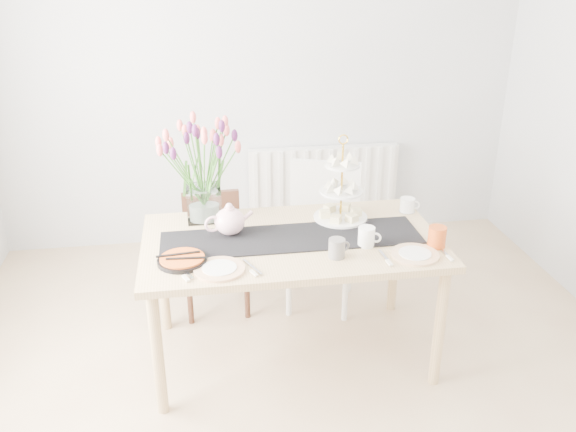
{
  "coord_description": "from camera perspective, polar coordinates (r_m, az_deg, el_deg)",
  "views": [
    {
      "loc": [
        -0.49,
        -2.31,
        2.19
      ],
      "look_at": [
        -0.04,
        0.56,
        0.91
      ],
      "focal_mm": 38.0,
      "sensor_mm": 36.0,
      "label": 1
    }
  ],
  "objects": [
    {
      "name": "tart_tin",
      "position": [
        3.08,
        -9.86,
        -4.08
      ],
      "size": [
        0.25,
        0.25,
        0.03
      ],
      "rotation": [
        0.0,
        0.0,
        -0.33
      ],
      "color": "black",
      "rests_on": "dining_table"
    },
    {
      "name": "mug_grey",
      "position": [
        3.08,
        4.58,
        -3.02
      ],
      "size": [
        0.11,
        0.11,
        0.1
      ],
      "primitive_type": "cylinder",
      "rotation": [
        0.0,
        0.0,
        0.33
      ],
      "color": "slate",
      "rests_on": "dining_table"
    },
    {
      "name": "cream_jug",
      "position": [
        3.67,
        11.1,
        1.0
      ],
      "size": [
        0.11,
        0.11,
        0.09
      ],
      "primitive_type": "cylinder",
      "rotation": [
        0.0,
        0.0,
        -0.34
      ],
      "color": "white",
      "rests_on": "dining_table"
    },
    {
      "name": "cake_stand",
      "position": [
        3.48,
        4.99,
        1.64
      ],
      "size": [
        0.31,
        0.31,
        0.45
      ],
      "rotation": [
        0.0,
        0.0,
        -0.02
      ],
      "color": "gold",
      "rests_on": "dining_table"
    },
    {
      "name": "teapot",
      "position": [
        3.31,
        -5.48,
        -0.5
      ],
      "size": [
        0.31,
        0.27,
        0.17
      ],
      "primitive_type": null,
      "rotation": [
        0.0,
        0.0,
        0.23
      ],
      "color": "white",
      "rests_on": "dining_table"
    },
    {
      "name": "room_shell",
      "position": [
        2.52,
        2.94,
        3.13
      ],
      "size": [
        4.5,
        4.5,
        4.5
      ],
      "color": "tan",
      "rests_on": "ground"
    },
    {
      "name": "radiator",
      "position": [
        4.92,
        3.32,
        3.12
      ],
      "size": [
        1.2,
        0.08,
        0.6
      ],
      "primitive_type": "cube",
      "color": "white",
      "rests_on": "room_shell"
    },
    {
      "name": "dining_table",
      "position": [
        3.32,
        0.33,
        -3.3
      ],
      "size": [
        1.6,
        0.9,
        0.75
      ],
      "color": "tan",
      "rests_on": "ground"
    },
    {
      "name": "mug_white",
      "position": [
        3.22,
        7.34,
        -1.92
      ],
      "size": [
        0.12,
        0.12,
        0.1
      ],
      "primitive_type": "cylinder",
      "rotation": [
        0.0,
        0.0,
        -0.4
      ],
      "color": "white",
      "rests_on": "dining_table"
    },
    {
      "name": "chair_white",
      "position": [
        3.97,
        3.27,
        -0.69
      ],
      "size": [
        0.58,
        0.58,
        0.93
      ],
      "rotation": [
        0.0,
        0.0,
        -0.32
      ],
      "color": "white",
      "rests_on": "ground"
    },
    {
      "name": "table_runner",
      "position": [
        3.29,
        0.33,
        -2.05
      ],
      "size": [
        1.4,
        0.35,
        0.01
      ],
      "primitive_type": "cube",
      "color": "black",
      "rests_on": "dining_table"
    },
    {
      "name": "plate_left",
      "position": [
        2.99,
        -6.44,
        -4.96
      ],
      "size": [
        0.33,
        0.33,
        0.01
      ],
      "primitive_type": "cylinder",
      "rotation": [
        0.0,
        0.0,
        0.41
      ],
      "color": "silver",
      "rests_on": "dining_table"
    },
    {
      "name": "chair_brown",
      "position": [
        3.99,
        -6.98,
        -2.51
      ],
      "size": [
        0.41,
        0.41,
        0.75
      ],
      "rotation": [
        0.0,
        0.0,
        0.04
      ],
      "color": "#391F14",
      "rests_on": "ground"
    },
    {
      "name": "mug_orange",
      "position": [
        3.27,
        13.77,
        -1.91
      ],
      "size": [
        0.12,
        0.12,
        0.11
      ],
      "primitive_type": "cylinder",
      "rotation": [
        0.0,
        0.0,
        1.18
      ],
      "color": "#CC4C16",
      "rests_on": "dining_table"
    },
    {
      "name": "plate_right",
      "position": [
        3.17,
        11.79,
        -3.55
      ],
      "size": [
        0.26,
        0.26,
        0.01
      ],
      "primitive_type": "cylinder",
      "rotation": [
        0.0,
        0.0,
        0.07
      ],
      "color": "silver",
      "rests_on": "dining_table"
    },
    {
      "name": "tulip_vase",
      "position": [
        3.42,
        -8.14,
        5.74
      ],
      "size": [
        0.7,
        0.7,
        0.61
      ],
      "rotation": [
        0.0,
        0.0,
        -0.33
      ],
      "color": "silver",
      "rests_on": "dining_table"
    }
  ]
}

